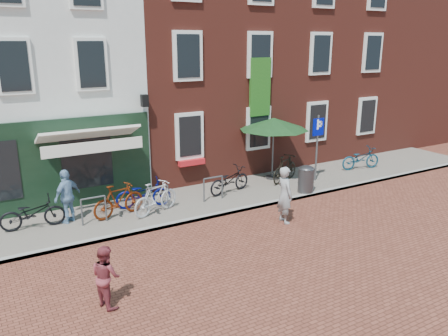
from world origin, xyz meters
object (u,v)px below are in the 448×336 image
bicycle_2 (144,193)px  bicycle_3 (156,198)px  litter_bin (306,178)px  parking_sign (318,137)px  parasol (274,121)px  cafe_person (67,196)px  bicycle_1 (119,200)px  bicycle_6 (361,158)px  woman (285,195)px  bicycle_5 (285,168)px  bicycle_0 (33,213)px  bicycle_4 (229,180)px  boy (106,276)px

bicycle_2 → bicycle_3: bearing=-156.0°
litter_bin → parking_sign: parking_sign is taller
parasol → cafe_person: bearing=-175.9°
bicycle_1 → bicycle_6: (10.39, 0.07, -0.05)m
parking_sign → bicycle_2: bearing=175.1°
woman → bicycle_5: woman is taller
parking_sign → bicycle_5: bearing=155.9°
parking_sign → bicycle_1: size_ratio=1.48×
cafe_person → bicycle_2: bearing=148.0°
parasol → cafe_person: (-7.83, -0.56, -1.44)m
woman → bicycle_2: bearing=52.6°
woman → bicycle_1: size_ratio=1.02×
bicycle_5 → parasol: bearing=-6.3°
bicycle_5 → bicycle_0: bearing=66.3°
bicycle_4 → bicycle_3: bearing=88.5°
parking_sign → cafe_person: bearing=176.8°
parasol → bicycle_0: (-8.82, -0.52, -1.79)m
parking_sign → parasol: 1.76m
bicycle_1 → bicycle_5: size_ratio=1.00×
boy → bicycle_5: (8.22, 4.72, -0.05)m
parking_sign → bicycle_5: 1.69m
bicycle_4 → parasol: bearing=-86.6°
bicycle_4 → bicycle_6: same height
parking_sign → woman: parking_sign is taller
bicycle_5 → bicycle_6: (3.82, -0.21, -0.05)m
bicycle_0 → bicycle_2: bearing=-84.4°
bicycle_0 → bicycle_1: (2.42, -0.32, 0.05)m
bicycle_1 → bicycle_6: size_ratio=0.97×
bicycle_2 → bicycle_5: bicycle_5 is taller
bicycle_1 → bicycle_3: (1.07, -0.35, 0.00)m
parasol → cafe_person: parasol is taller
bicycle_4 → cafe_person: bearing=77.1°
bicycle_0 → bicycle_6: 12.81m
litter_bin → bicycle_0: size_ratio=0.59×
parking_sign → boy: (-9.33, -4.22, -1.13)m
parasol → bicycle_1: bearing=-172.5°
bicycle_0 → cafe_person: bearing=-87.2°
bicycle_3 → bicycle_0: bearing=59.1°
litter_bin → cafe_person: size_ratio=0.64×
cafe_person → parking_sign: bearing=143.1°
bicycle_6 → boy: bearing=121.4°
boy → bicycle_0: (-0.77, 4.77, -0.10)m
woman → bicycle_6: size_ratio=0.99×
boy → bicycle_2: 5.45m
bicycle_0 → bicycle_1: bicycle_1 is taller
parking_sign → woman: size_ratio=1.46×
bicycle_0 → bicycle_6: same height
parking_sign → bicycle_1: (-7.68, 0.22, -1.18)m
litter_bin → bicycle_5: bearing=85.3°
bicycle_1 → bicycle_2: bicycle_1 is taller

